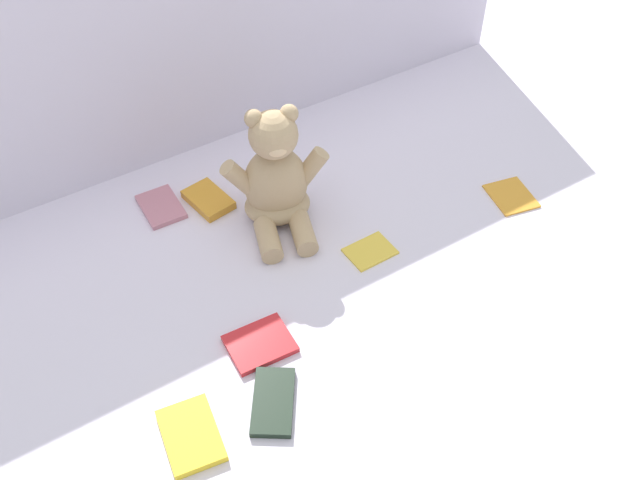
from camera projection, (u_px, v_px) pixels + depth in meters
name	position (u px, v px, depth m)	size (l,w,h in m)	color
ground_plane	(293.00, 245.00, 1.58)	(3.20, 3.20, 0.00)	silver
backdrop_drape	(193.00, 43.00, 1.63)	(1.78, 0.03, 0.55)	silver
teddy_bear	(276.00, 181.00, 1.56)	(0.24, 0.24, 0.29)	tan
book_case_0	(273.00, 402.00, 1.30)	(0.07, 0.14, 0.01)	black
book_case_1	(191.00, 435.00, 1.25)	(0.09, 0.13, 0.02)	yellow
book_case_2	(370.00, 251.00, 1.56)	(0.08, 0.10, 0.01)	yellow
book_case_3	(208.00, 200.00, 1.66)	(0.08, 0.11, 0.02)	orange
book_case_4	(260.00, 344.00, 1.39)	(0.10, 0.12, 0.01)	red
book_case_5	(511.00, 195.00, 1.68)	(0.09, 0.11, 0.01)	orange
book_case_6	(161.00, 207.00, 1.65)	(0.08, 0.12, 0.01)	#B87180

